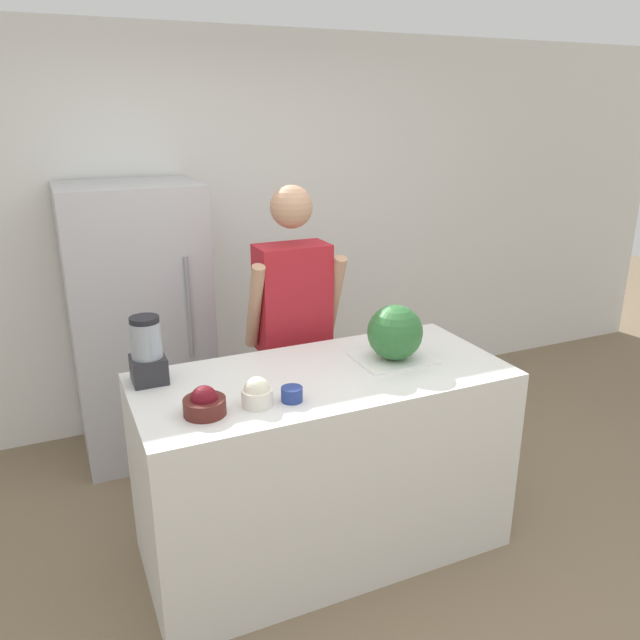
% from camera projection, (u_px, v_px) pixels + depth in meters
% --- Properties ---
extents(ground_plane, '(14.00, 14.00, 0.00)m').
position_uv_depth(ground_plane, '(359.00, 595.00, 2.84)').
color(ground_plane, '#7F6B51').
extents(wall_back, '(8.00, 0.06, 2.60)m').
position_uv_depth(wall_back, '(219.00, 233.00, 4.24)').
color(wall_back, white).
rests_on(wall_back, ground_plane).
extents(counter_island, '(1.73, 0.78, 0.94)m').
position_uv_depth(counter_island, '(323.00, 463.00, 3.02)').
color(counter_island, white).
rests_on(counter_island, ground_plane).
extents(refrigerator, '(0.80, 0.66, 1.70)m').
position_uv_depth(refrigerator, '(140.00, 323.00, 3.83)').
color(refrigerator, '#B7B7BC').
rests_on(refrigerator, ground_plane).
extents(person, '(0.53, 0.27, 1.73)m').
position_uv_depth(person, '(293.00, 337.00, 3.47)').
color(person, '#333338').
rests_on(person, ground_plane).
extents(cutting_board, '(0.36, 0.30, 0.01)m').
position_uv_depth(cutting_board, '(393.00, 358.00, 3.03)').
color(cutting_board, white).
rests_on(cutting_board, counter_island).
extents(watermelon, '(0.27, 0.27, 0.27)m').
position_uv_depth(watermelon, '(395.00, 332.00, 2.97)').
color(watermelon, '#2D6B33').
rests_on(watermelon, cutting_board).
extents(bowl_cherries, '(0.17, 0.17, 0.12)m').
position_uv_depth(bowl_cherries, '(205.00, 403.00, 2.48)').
color(bowl_cherries, '#511E19').
rests_on(bowl_cherries, counter_island).
extents(bowl_cream, '(0.13, 0.13, 0.12)m').
position_uv_depth(bowl_cream, '(257.00, 393.00, 2.55)').
color(bowl_cream, white).
rests_on(bowl_cream, counter_island).
extents(bowl_small_blue, '(0.09, 0.09, 0.06)m').
position_uv_depth(bowl_small_blue, '(292.00, 394.00, 2.60)').
color(bowl_small_blue, navy).
rests_on(bowl_small_blue, counter_island).
extents(blender, '(0.15, 0.15, 0.31)m').
position_uv_depth(blender, '(147.00, 352.00, 2.74)').
color(blender, '#28282D').
rests_on(blender, counter_island).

